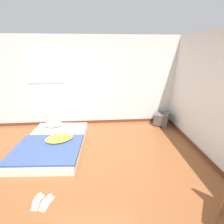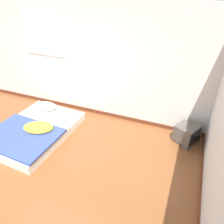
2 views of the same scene
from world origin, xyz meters
name	(u,v)px [view 1 (image 1 of 2)]	position (x,y,z in m)	size (l,w,h in m)	color
ground_plane	(81,185)	(0.00, 0.00, 0.00)	(20.00, 20.00, 0.00)	brown
wall_back	(86,83)	(-0.02, 2.49, 1.29)	(7.69, 0.08, 2.60)	silver
mattress_bed	(53,143)	(-0.79, 1.18, 0.12)	(1.50, 1.97, 0.33)	silver
crt_tv	(162,119)	(2.28, 2.14, 0.21)	(0.55, 0.56, 0.44)	#56514C
sneaker_pair	(42,201)	(-0.55, -0.30, 0.05)	(0.31, 0.30, 0.10)	silver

